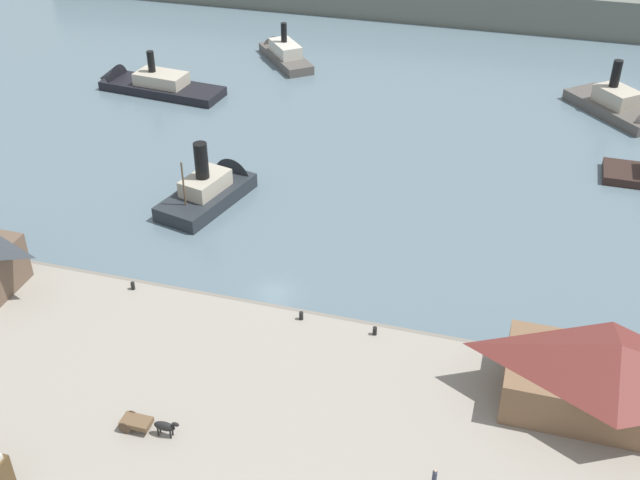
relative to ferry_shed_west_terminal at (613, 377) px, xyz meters
name	(u,v)px	position (x,y,z in m)	size (l,w,h in m)	color
ground_plane	(275,293)	(-35.25, 9.42, -4.93)	(320.00, 320.00, 0.00)	slate
quay_promenade	(195,430)	(-35.25, -12.58, -4.33)	(110.00, 36.00, 1.20)	gray
seawall_edge	(264,308)	(-35.25, 5.82, -4.43)	(110.00, 0.80, 1.00)	slate
ferry_shed_west_terminal	(613,377)	(0.00, 0.00, 0.00)	(19.06, 10.17, 7.34)	brown
horse_cart	(147,424)	(-38.85, -14.35, -2.80)	(5.58, 1.63, 1.87)	brown
pedestrian_near_cart	(435,477)	(-13.66, -12.96, -3.00)	(0.40, 0.40, 1.60)	#33384C
mooring_post_west	(133,286)	(-49.92, 4.19, -3.28)	(0.44, 0.44, 0.90)	black
mooring_post_east	(375,331)	(-22.55, 4.10, -3.28)	(0.44, 0.44, 0.90)	black
mooring_post_center_east	(301,316)	(-30.50, 4.35, -3.28)	(0.44, 0.44, 0.90)	black
ferry_mid_harbor	(282,52)	(-57.75, 79.54, -3.54)	(14.73, 16.29, 8.77)	#514C47
ferry_approaching_east	(214,187)	(-49.87, 27.37, -3.34)	(9.75, 16.73, 10.97)	#23282D
ferry_approaching_west	(145,83)	(-75.93, 58.79, -3.77)	(24.21, 8.70, 9.38)	black
ferry_outer_harbor	(626,111)	(3.98, 69.24, -3.50)	(17.38, 18.11, 10.89)	#514C47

